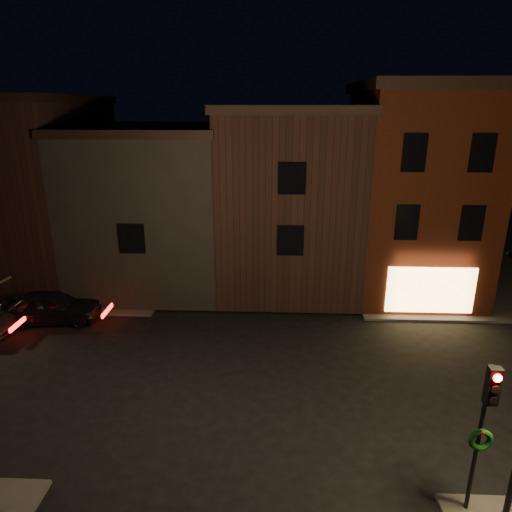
# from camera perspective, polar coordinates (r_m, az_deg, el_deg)

# --- Properties ---
(ground) EXTENTS (120.00, 120.00, 0.00)m
(ground) POSITION_cam_1_polar(r_m,az_deg,el_deg) (17.21, -0.66, -15.24)
(ground) COLOR black
(ground) RESTS_ON ground
(sidewalk_far_left) EXTENTS (30.00, 30.00, 0.12)m
(sidewalk_far_left) POSITION_cam_1_polar(r_m,az_deg,el_deg) (41.24, -27.92, 2.93)
(sidewalk_far_left) COLOR #2D2B28
(sidewalk_far_left) RESTS_ON ground
(corner_building) EXTENTS (6.50, 8.50, 10.50)m
(corner_building) POSITION_cam_1_polar(r_m,az_deg,el_deg) (25.18, 19.24, 7.92)
(corner_building) COLOR #47190C
(corner_building) RESTS_ON ground
(row_building_a) EXTENTS (7.30, 10.30, 9.40)m
(row_building_a) POSITION_cam_1_polar(r_m,az_deg,el_deg) (25.26, 4.06, 7.62)
(row_building_a) COLOR black
(row_building_a) RESTS_ON ground
(row_building_b) EXTENTS (7.80, 10.30, 8.40)m
(row_building_b) POSITION_cam_1_polar(r_m,az_deg,el_deg) (26.19, -12.13, 6.52)
(row_building_b) COLOR black
(row_building_b) RESTS_ON ground
(row_building_c) EXTENTS (7.30, 10.30, 9.90)m
(row_building_c) POSITION_cam_1_polar(r_m,az_deg,el_deg) (28.75, -26.49, 7.57)
(row_building_c) COLOR black
(row_building_c) RESTS_ON ground
(traffic_signal) EXTENTS (0.58, 0.38, 4.05)m
(traffic_signal) POSITION_cam_1_polar(r_m,az_deg,el_deg) (12.06, 26.69, -17.72)
(traffic_signal) COLOR black
(traffic_signal) RESTS_ON sidewalk_near_right
(parked_car_a) EXTENTS (4.49, 2.22, 1.47)m
(parked_car_a) POSITION_cam_1_polar(r_m,az_deg,el_deg) (22.99, -24.20, -5.83)
(parked_car_a) COLOR black
(parked_car_a) RESTS_ON ground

